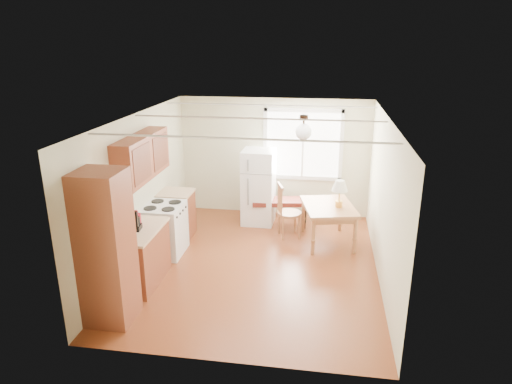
% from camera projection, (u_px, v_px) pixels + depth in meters
% --- Properties ---
extents(room_shell, '(4.60, 5.60, 2.62)m').
position_uv_depth(room_shell, '(257.00, 195.00, 7.35)').
color(room_shell, '#5B2612').
rests_on(room_shell, ground).
extents(kitchen_run, '(0.65, 3.40, 2.20)m').
position_uv_depth(kitchen_run, '(142.00, 227.00, 7.13)').
color(kitchen_run, brown).
rests_on(kitchen_run, ground).
extents(window_unit, '(1.64, 0.05, 1.51)m').
position_uv_depth(window_unit, '(303.00, 145.00, 9.49)').
color(window_unit, white).
rests_on(window_unit, room_shell).
extents(pendant_light, '(0.26, 0.26, 0.40)m').
position_uv_depth(pendant_light, '(303.00, 131.00, 7.31)').
color(pendant_light, black).
rests_on(pendant_light, room_shell).
extents(refrigerator, '(0.65, 0.67, 1.54)m').
position_uv_depth(refrigerator, '(258.00, 187.00, 9.30)').
color(refrigerator, white).
rests_on(refrigerator, ground).
extents(bench, '(1.23, 0.62, 0.54)m').
position_uv_depth(bench, '(281.00, 202.00, 9.27)').
color(bench, '#571B14').
rests_on(bench, ground).
extents(dining_table, '(1.12, 1.34, 0.74)m').
position_uv_depth(dining_table, '(328.00, 210.00, 8.41)').
color(dining_table, '#935D38').
rests_on(dining_table, ground).
extents(chair, '(0.51, 0.50, 1.06)m').
position_uv_depth(chair, '(284.00, 207.00, 8.65)').
color(chair, '#935D38').
rests_on(chair, ground).
extents(table_lamp, '(0.29, 0.29, 0.50)m').
position_uv_depth(table_lamp, '(340.00, 188.00, 8.18)').
color(table_lamp, gold).
rests_on(table_lamp, dining_table).
extents(coffee_maker, '(0.18, 0.23, 0.33)m').
position_uv_depth(coffee_maker, '(134.00, 223.00, 6.84)').
color(coffee_maker, black).
rests_on(coffee_maker, kitchen_run).
extents(kettle, '(0.14, 0.14, 0.26)m').
position_uv_depth(kettle, '(137.00, 219.00, 7.00)').
color(kettle, '#B80D21').
rests_on(kettle, kitchen_run).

